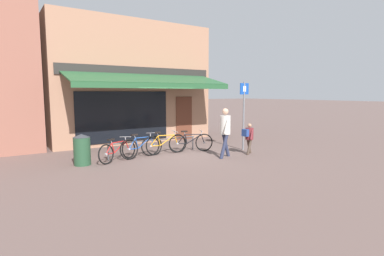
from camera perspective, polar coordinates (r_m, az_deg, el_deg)
The scene contains 11 objects.
ground_plane at distance 11.59m, azimuth -2.73°, elevation -4.66°, with size 160.00×160.00×0.00m, color brown.
shop_front at distance 15.03m, azimuth -12.02°, elevation 8.38°, with size 7.50×5.00×5.53m.
bike_rack_rail at distance 11.13m, azimuth -7.24°, elevation -2.71°, with size 3.54×0.04×0.57m.
bicycle_red at distance 10.37m, azimuth -13.98°, elevation -4.22°, with size 1.57×0.86×0.81m.
bicycle_blue at distance 10.80m, azimuth -9.55°, elevation -3.52°, with size 1.77×0.61×0.88m.
bicycle_orange at distance 11.22m, azimuth -5.34°, elevation -3.05°, with size 1.83×0.52×0.87m.
bicycle_black at distance 11.64m, azimuth -0.21°, elevation -2.73°, with size 1.64×0.75×0.84m.
pedestrian_adult at distance 10.59m, azimuth 6.34°, elevation 0.07°, with size 0.61×0.59×1.77m.
pedestrian_child at distance 11.35m, azimuth 10.77°, elevation -1.37°, with size 0.50×0.50×1.17m.
litter_bin at distance 10.12m, azimuth -20.22°, elevation -3.87°, with size 0.53×0.53×1.00m.
parking_sign at distance 12.05m, azimuth 9.85°, elevation 3.60°, with size 0.44×0.07×2.72m.
Camera 1 is at (-5.79, -9.78, 2.29)m, focal length 28.00 mm.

